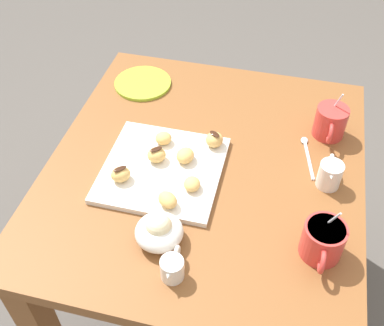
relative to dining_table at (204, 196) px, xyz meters
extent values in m
plane|color=#514C47|center=(0.00, 0.00, -0.57)|extent=(8.00, 8.00, 0.00)
cube|color=brown|center=(0.00, 0.00, 0.11)|extent=(0.93, 0.84, 0.04)
cube|color=brown|center=(-0.41, -0.36, -0.24)|extent=(0.07, 0.07, 0.67)
cube|color=brown|center=(-0.41, 0.36, -0.24)|extent=(0.07, 0.07, 0.67)
cube|color=silver|center=(0.05, -0.10, 0.14)|extent=(0.31, 0.31, 0.02)
cylinder|color=red|center=(-0.21, 0.31, 0.18)|extent=(0.09, 0.09, 0.09)
torus|color=red|center=(-0.15, 0.31, 0.18)|extent=(0.06, 0.01, 0.06)
cylinder|color=black|center=(-0.21, 0.31, 0.21)|extent=(0.08, 0.08, 0.01)
cylinder|color=silver|center=(-0.22, 0.31, 0.21)|extent=(0.03, 0.03, 0.12)
cylinder|color=red|center=(0.21, 0.31, 0.17)|extent=(0.10, 0.10, 0.09)
torus|color=red|center=(0.26, 0.31, 0.18)|extent=(0.06, 0.01, 0.06)
cylinder|color=black|center=(0.21, 0.31, 0.21)|extent=(0.08, 0.08, 0.01)
cylinder|color=silver|center=(0.19, 0.31, 0.21)|extent=(0.03, 0.04, 0.11)
cylinder|color=silver|center=(-0.01, 0.32, 0.17)|extent=(0.06, 0.06, 0.07)
cone|color=silver|center=(0.02, 0.32, 0.19)|extent=(0.02, 0.02, 0.02)
torus|color=silver|center=(-0.05, 0.32, 0.17)|extent=(0.05, 0.01, 0.05)
cylinder|color=white|center=(-0.01, 0.32, 0.20)|extent=(0.05, 0.05, 0.01)
ellipsoid|color=silver|center=(0.26, -0.05, 0.16)|extent=(0.11, 0.11, 0.06)
sphere|color=#F4E5B2|center=(0.26, -0.05, 0.18)|extent=(0.06, 0.06, 0.06)
ellipsoid|color=green|center=(0.27, -0.05, 0.20)|extent=(0.02, 0.03, 0.01)
cylinder|color=silver|center=(0.35, 0.01, 0.16)|extent=(0.05, 0.05, 0.05)
cone|color=silver|center=(0.37, 0.01, 0.17)|extent=(0.02, 0.02, 0.02)
torus|color=silver|center=(0.31, 0.01, 0.16)|extent=(0.04, 0.01, 0.04)
cylinder|color=#381E11|center=(0.35, 0.01, 0.18)|extent=(0.04, 0.04, 0.01)
cylinder|color=#9EC633|center=(-0.31, -0.28, 0.13)|extent=(0.18, 0.18, 0.01)
cube|color=silver|center=(-0.09, 0.27, 0.13)|extent=(0.15, 0.04, 0.00)
ellipsoid|color=silver|center=(-0.16, 0.25, 0.13)|extent=(0.03, 0.02, 0.01)
ellipsoid|color=#E5B260|center=(0.10, -0.01, 0.16)|extent=(0.06, 0.05, 0.03)
ellipsoid|color=#E5B260|center=(0.03, -0.13, 0.17)|extent=(0.06, 0.06, 0.04)
ellipsoid|color=#381E11|center=(0.03, -0.13, 0.19)|extent=(0.04, 0.04, 0.00)
ellipsoid|color=#E5B260|center=(-0.07, 0.01, 0.17)|extent=(0.05, 0.05, 0.04)
ellipsoid|color=#381E11|center=(-0.07, 0.01, 0.19)|extent=(0.03, 0.04, 0.00)
ellipsoid|color=#E5B260|center=(-0.04, -0.13, 0.16)|extent=(0.05, 0.05, 0.03)
ellipsoid|color=#E5B260|center=(0.12, -0.19, 0.16)|extent=(0.06, 0.07, 0.04)
ellipsoid|color=#381E11|center=(0.12, -0.19, 0.18)|extent=(0.04, 0.04, 0.00)
ellipsoid|color=#E5B260|center=(0.01, -0.05, 0.16)|extent=(0.06, 0.05, 0.03)
ellipsoid|color=#E5B260|center=(0.17, -0.05, 0.16)|extent=(0.06, 0.07, 0.04)
camera|label=1|loc=(0.86, 0.18, 1.03)|focal=44.02mm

